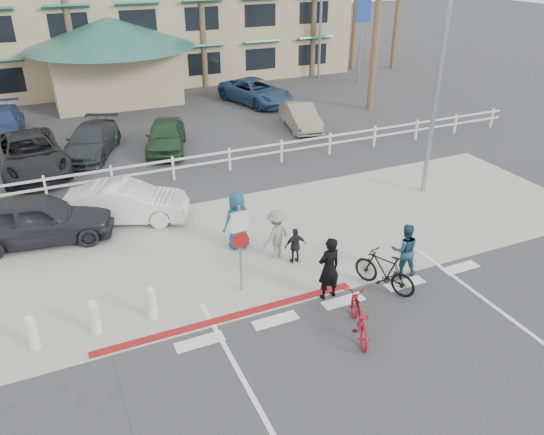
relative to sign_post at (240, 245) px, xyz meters
name	(u,v)px	position (x,y,z in m)	size (l,w,h in m)	color
ground	(355,314)	(2.30, -2.20, -1.45)	(140.00, 140.00, 0.00)	#333335
bike_path	(403,364)	(2.30, -4.20, -1.45)	(12.00, 16.00, 0.01)	#333335
sidewalk_plaza	(282,236)	(2.30, 2.30, -1.44)	(22.00, 7.00, 0.01)	gray
cross_street	(238,190)	(2.30, 6.30, -1.45)	(40.00, 5.00, 0.01)	#333335
parking_lot	(174,123)	(2.30, 15.80, -1.45)	(50.00, 16.00, 0.01)	#333335
curb_red	(230,317)	(-0.70, -1.00, -1.44)	(7.00, 0.25, 0.02)	maroon
rail_fence	(232,159)	(2.80, 8.30, -0.95)	(29.40, 0.16, 1.00)	silver
sign_post	(240,245)	(0.00, 0.00, 0.00)	(0.50, 0.10, 2.90)	gray
bollard_0	(151,302)	(-2.50, -0.20, -0.97)	(0.26, 0.26, 0.95)	silver
bollard_1	(94,317)	(-3.90, -0.20, -0.97)	(0.26, 0.26, 0.95)	silver
bollard_2	(32,332)	(-5.30, -0.20, -0.97)	(0.26, 0.26, 0.95)	silver
streetlight_0	(439,73)	(8.80, 3.30, 3.05)	(0.60, 2.00, 9.00)	gray
streetlight_1	(321,7)	(14.30, 21.80, 3.30)	(0.60, 2.00, 9.50)	gray
info_sign	(361,40)	(16.30, 19.80, 1.35)	(1.20, 0.16, 5.60)	navy
bike_red	(359,317)	(1.96, -2.84, -0.96)	(0.65, 1.86, 0.98)	maroon
rider_red	(329,268)	(2.01, -1.23, -0.54)	(0.66, 0.44, 1.82)	black
bike_black	(385,271)	(3.61, -1.52, -0.89)	(0.53, 1.88, 1.13)	black
rider_black	(405,250)	(4.55, -1.12, -0.65)	(0.78, 0.60, 1.60)	#1B4152
pedestrian_a	(276,235)	(1.59, 1.20, -0.67)	(1.01, 0.58, 1.57)	gray
pedestrian_child	(295,246)	(2.00, 0.70, -0.88)	(0.67, 0.28, 1.14)	black
pedestrian_b	(237,221)	(0.76, 2.25, -0.52)	(0.91, 0.59, 1.86)	navy
car_white_sedan	(126,203)	(-2.06, 5.49, -0.77)	(1.44, 4.13, 1.36)	white
car_red_compact	(37,219)	(-4.88, 5.19, -0.66)	(1.86, 4.62, 1.58)	#22252A
lot_car_0	(30,154)	(-4.86, 11.61, -0.68)	(2.57, 5.56, 1.55)	black
lot_car_1	(91,141)	(-2.32, 12.60, -0.79)	(1.84, 4.54, 1.32)	#272B30
lot_car_2	(166,136)	(0.89, 11.81, -0.75)	(1.66, 4.14, 1.41)	#1E3E24
lot_car_3	(301,117)	(7.99, 12.18, -0.82)	(1.34, 3.85, 1.27)	gray
lot_car_4	(1,124)	(-6.01, 16.96, -0.76)	(1.94, 4.76, 1.38)	navy
lot_car_5	(256,92)	(7.77, 17.62, -0.74)	(2.34, 5.08, 1.41)	navy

